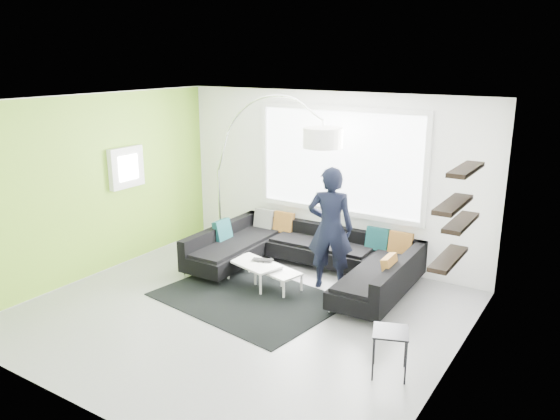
# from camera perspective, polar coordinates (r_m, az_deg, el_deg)

# --- Properties ---
(ground) EXTENTS (5.50, 5.50, 0.00)m
(ground) POSITION_cam_1_polar(r_m,az_deg,el_deg) (7.50, -4.18, -10.63)
(ground) COLOR gray
(ground) RESTS_ON ground
(room_shell) EXTENTS (5.54, 5.04, 2.82)m
(room_shell) POSITION_cam_1_polar(r_m,az_deg,el_deg) (7.03, -3.23, 3.26)
(room_shell) COLOR white
(room_shell) RESTS_ON ground
(sectional_sofa) EXTENTS (3.34, 2.11, 0.71)m
(sectional_sofa) POSITION_cam_1_polar(r_m,az_deg,el_deg) (8.46, 2.39, -5.12)
(sectional_sofa) COLOR black
(sectional_sofa) RESTS_ON ground
(rug) EXTENTS (2.68, 2.11, 0.01)m
(rug) POSITION_cam_1_polar(r_m,az_deg,el_deg) (7.89, -3.35, -9.14)
(rug) COLOR black
(rug) RESTS_ON ground
(coffee_table) EXTENTS (1.16, 0.85, 0.34)m
(coffee_table) POSITION_cam_1_polar(r_m,az_deg,el_deg) (8.21, -1.47, -6.85)
(coffee_table) COLOR white
(coffee_table) RESTS_ON ground
(arc_lamp) EXTENTS (2.73, 1.47, 2.76)m
(arc_lamp) POSITION_cam_1_polar(r_m,az_deg,el_deg) (9.78, -6.45, 4.18)
(arc_lamp) COLOR silver
(arc_lamp) RESTS_ON ground
(side_table) EXTENTS (0.48, 0.48, 0.51)m
(side_table) POSITION_cam_1_polar(r_m,az_deg,el_deg) (6.18, 11.39, -14.39)
(side_table) COLOR black
(side_table) RESTS_ON ground
(person) EXTENTS (0.95, 0.87, 1.83)m
(person) POSITION_cam_1_polar(r_m,az_deg,el_deg) (7.98, 5.28, -1.91)
(person) COLOR black
(person) RESTS_ON ground
(laptop) EXTENTS (0.44, 0.40, 0.03)m
(laptop) POSITION_cam_1_polar(r_m,az_deg,el_deg) (8.25, -1.91, -5.37)
(laptop) COLOR black
(laptop) RESTS_ON coffee_table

